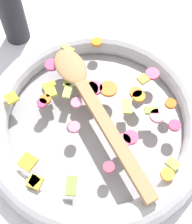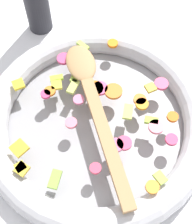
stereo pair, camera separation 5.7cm
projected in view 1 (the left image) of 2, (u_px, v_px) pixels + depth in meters
ground_plane at (96, 125)px, 0.61m from camera, size 4.00×4.00×0.00m
skillet at (96, 119)px, 0.59m from camera, size 0.43×0.43×0.05m
chopped_vegetables at (100, 107)px, 0.57m from camera, size 0.34×0.34×0.01m
wooden_spoon at (91, 100)px, 0.56m from camera, size 0.23×0.29×0.01m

